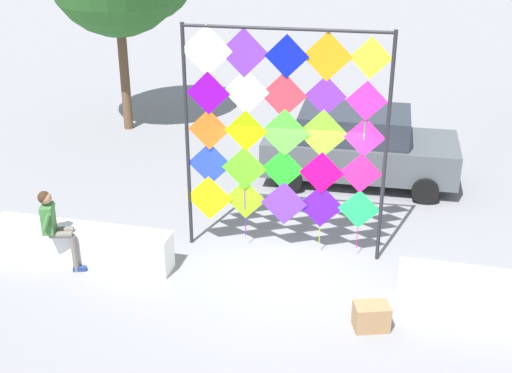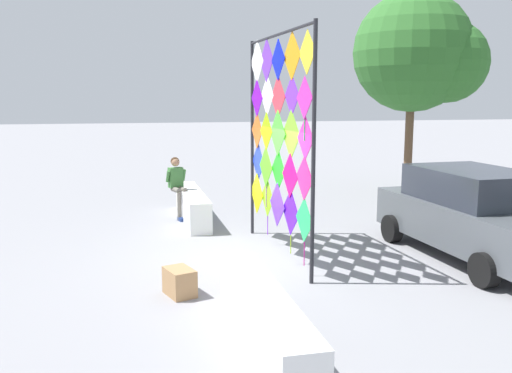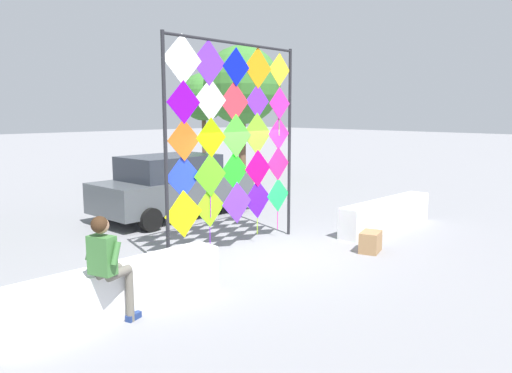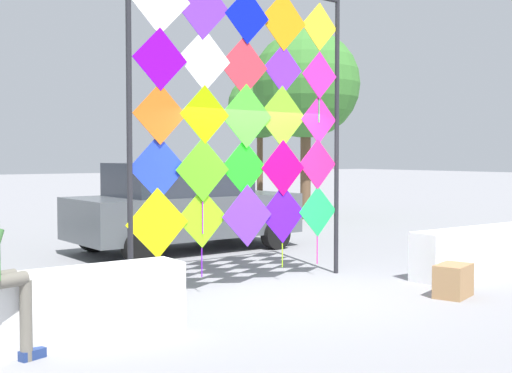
{
  "view_description": "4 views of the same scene",
  "coord_description": "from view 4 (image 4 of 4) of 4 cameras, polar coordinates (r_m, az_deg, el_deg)",
  "views": [
    {
      "loc": [
        1.93,
        -10.57,
        6.57
      ],
      "look_at": [
        -0.63,
        0.3,
        1.48
      ],
      "focal_mm": 47.66,
      "sensor_mm": 36.0,
      "label": 1
    },
    {
      "loc": [
        10.03,
        -2.17,
        3.09
      ],
      "look_at": [
        -0.57,
        0.33,
        1.33
      ],
      "focal_mm": 38.56,
      "sensor_mm": 36.0,
      "label": 2
    },
    {
      "loc": [
        -7.2,
        -6.83,
        2.92
      ],
      "look_at": [
        0.26,
        0.55,
        1.32
      ],
      "focal_mm": 34.96,
      "sensor_mm": 36.0,
      "label": 3
    },
    {
      "loc": [
        -5.46,
        -6.94,
        1.86
      ],
      "look_at": [
        -0.56,
        -0.07,
        1.47
      ],
      "focal_mm": 46.36,
      "sensor_mm": 36.0,
      "label": 4
    }
  ],
  "objects": [
    {
      "name": "tree_broadleaf",
      "position": [
        22.79,
        0.35,
        7.01
      ],
      "size": [
        2.21,
        2.29,
        4.67
      ],
      "color": "brown",
      "rests_on": "ground"
    },
    {
      "name": "plaza_ledge_right",
      "position": [
        11.29,
        19.8,
        -5.09
      ],
      "size": [
        3.45,
        0.51,
        0.73
      ],
      "primitive_type": "cube",
      "color": "white",
      "rests_on": "ground"
    },
    {
      "name": "plaza_ledge_left",
      "position": [
        6.75,
        -20.22,
        -10.29
      ],
      "size": [
        3.45,
        0.51,
        0.73
      ],
      "primitive_type": "cube",
      "color": "white",
      "rests_on": "ground"
    },
    {
      "name": "kite_display_rack",
      "position": [
        9.26,
        -1.1,
        6.36
      ],
      "size": [
        3.71,
        0.26,
        4.31
      ],
      "color": "#232328",
      "rests_on": "ground"
    },
    {
      "name": "ground",
      "position": [
        9.03,
        2.68,
        -9.23
      ],
      "size": [
        120.0,
        120.0,
        0.0
      ],
      "primitive_type": "plane",
      "color": "gray"
    },
    {
      "name": "tree_palm_like",
      "position": [
        19.58,
        4.41,
        8.86
      ],
      "size": [
        3.15,
        3.15,
        5.52
      ],
      "color": "brown",
      "rests_on": "ground"
    },
    {
      "name": "cardboard_box_large",
      "position": [
        9.15,
        16.65,
        -7.79
      ],
      "size": [
        0.64,
        0.53,
        0.43
      ],
      "primitive_type": "cube",
      "rotation": [
        0.0,
        0.0,
        0.32
      ],
      "color": "#9E754C",
      "rests_on": "ground"
    },
    {
      "name": "parked_car",
      "position": [
        13.0,
        -6.27,
        -1.7
      ],
      "size": [
        4.51,
        2.27,
        1.72
      ],
      "color": "#4C5156",
      "rests_on": "ground"
    }
  ]
}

